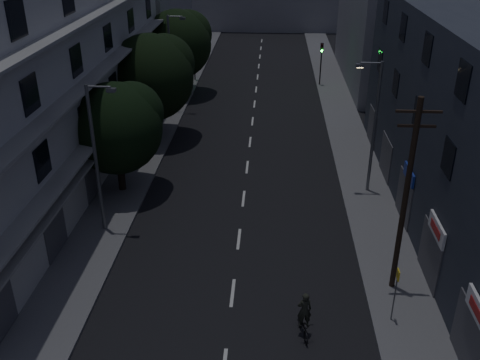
# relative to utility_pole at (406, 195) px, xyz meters

# --- Properties ---
(ground) EXTENTS (160.00, 160.00, 0.00)m
(ground) POSITION_rel_utility_pole_xyz_m (-7.27, 17.72, -4.87)
(ground) COLOR black
(ground) RESTS_ON ground
(sidewalk_left) EXTENTS (3.00, 90.00, 0.15)m
(sidewalk_left) POSITION_rel_utility_pole_xyz_m (-14.77, 17.72, -4.79)
(sidewalk_left) COLOR #565659
(sidewalk_left) RESTS_ON ground
(sidewalk_right) EXTENTS (3.00, 90.00, 0.15)m
(sidewalk_right) POSITION_rel_utility_pole_xyz_m (0.23, 17.72, -4.79)
(sidewalk_right) COLOR #565659
(sidewalk_right) RESTS_ON ground
(lane_markings) EXTENTS (0.15, 60.50, 0.01)m
(lane_markings) POSITION_rel_utility_pole_xyz_m (-7.27, 23.97, -4.86)
(lane_markings) COLOR beige
(lane_markings) RESTS_ON ground
(building_left) EXTENTS (7.00, 36.00, 14.00)m
(building_left) POSITION_rel_utility_pole_xyz_m (-19.25, 10.72, 2.13)
(building_left) COLOR #AEAEA9
(building_left) RESTS_ON ground
(building_right) EXTENTS (6.19, 28.00, 11.00)m
(building_right) POSITION_rel_utility_pole_xyz_m (4.72, 6.72, 0.63)
(building_right) COLOR #282C36
(building_right) RESTS_ON ground
(building_far_right) EXTENTS (6.00, 20.00, 13.00)m
(building_far_right) POSITION_rel_utility_pole_xyz_m (4.73, 34.72, 1.63)
(building_far_right) COLOR slate
(building_far_right) RESTS_ON ground
(tree_near) EXTENTS (5.47, 5.47, 6.74)m
(tree_near) POSITION_rel_utility_pole_xyz_m (-14.76, 8.82, -0.50)
(tree_near) COLOR black
(tree_near) RESTS_ON sidewalk_left
(tree_mid) EXTENTS (6.32, 6.32, 7.77)m
(tree_mid) POSITION_rel_utility_pole_xyz_m (-14.51, 17.57, 0.14)
(tree_mid) COLOR black
(tree_mid) RESTS_ON sidewalk_left
(tree_far) EXTENTS (6.24, 6.24, 7.71)m
(tree_far) POSITION_rel_utility_pole_xyz_m (-14.43, 28.82, 0.12)
(tree_far) COLOR black
(tree_far) RESTS_ON sidewalk_left
(traffic_signal_far_right) EXTENTS (0.28, 0.37, 4.10)m
(traffic_signal_far_right) POSITION_rel_utility_pole_xyz_m (-0.98, 32.31, -1.77)
(traffic_signal_far_right) COLOR black
(traffic_signal_far_right) RESTS_ON sidewalk_right
(traffic_signal_far_left) EXTENTS (0.28, 0.37, 4.10)m
(traffic_signal_far_left) POSITION_rel_utility_pole_xyz_m (-13.66, 33.26, -1.77)
(traffic_signal_far_left) COLOR black
(traffic_signal_far_left) RESTS_ON sidewalk_left
(street_lamp_left_near) EXTENTS (1.51, 0.25, 8.00)m
(street_lamp_left_near) POSITION_rel_utility_pole_xyz_m (-14.50, 4.17, -0.27)
(street_lamp_left_near) COLOR slate
(street_lamp_left_near) RESTS_ON sidewalk_left
(street_lamp_right) EXTENTS (1.51, 0.25, 8.00)m
(street_lamp_right) POSITION_rel_utility_pole_xyz_m (0.20, 9.57, -0.27)
(street_lamp_right) COLOR slate
(street_lamp_right) RESTS_ON sidewalk_right
(street_lamp_left_far) EXTENTS (1.51, 0.25, 8.00)m
(street_lamp_left_far) POSITION_rel_utility_pole_xyz_m (-14.16, 23.78, -0.27)
(street_lamp_left_far) COLOR slate
(street_lamp_left_far) RESTS_ON sidewalk_left
(utility_pole) EXTENTS (1.80, 0.24, 9.00)m
(utility_pole) POSITION_rel_utility_pole_xyz_m (0.00, 0.00, 0.00)
(utility_pole) COLOR black
(utility_pole) RESTS_ON sidewalk_right
(bus_stop_sign) EXTENTS (0.06, 0.35, 2.52)m
(bus_stop_sign) POSITION_rel_utility_pole_xyz_m (-0.47, -2.31, -2.98)
(bus_stop_sign) COLOR #595B60
(bus_stop_sign) RESTS_ON sidewalk_right
(cyclist) EXTENTS (0.86, 1.70, 2.06)m
(cyclist) POSITION_rel_utility_pole_xyz_m (-4.20, -3.24, -4.17)
(cyclist) COLOR black
(cyclist) RESTS_ON ground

